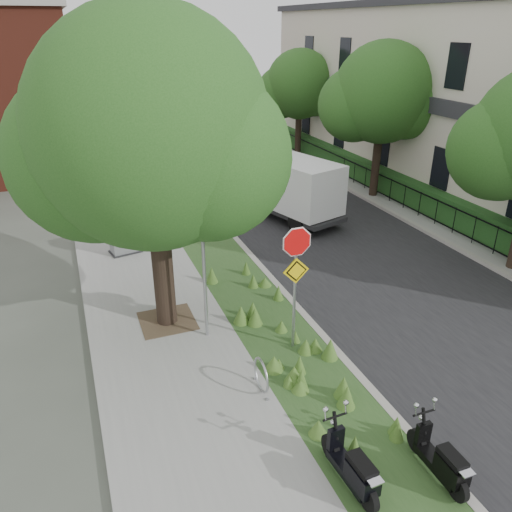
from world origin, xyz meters
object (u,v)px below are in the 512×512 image
(box_truck, at_px, (291,186))
(utility_cabinet, at_px, (124,234))
(scooter_near, at_px, (444,465))
(scooter_far, at_px, (355,473))
(sign_assembly, at_px, (296,264))

(box_truck, xyz_separation_m, utility_cabinet, (-6.74, -1.16, -0.61))
(scooter_near, xyz_separation_m, box_truck, (3.02, 12.70, 0.90))
(scooter_near, relative_size, scooter_far, 0.94)
(sign_assembly, height_order, utility_cabinet, sign_assembly)
(scooter_far, height_order, utility_cabinet, utility_cabinet)
(scooter_near, bearing_deg, utility_cabinet, 107.84)
(scooter_far, bearing_deg, box_truck, 69.88)
(sign_assembly, height_order, scooter_near, sign_assembly)
(scooter_far, bearing_deg, scooter_near, -14.52)
(box_truck, relative_size, utility_cabinet, 3.68)
(sign_assembly, distance_m, scooter_far, 4.54)
(scooter_near, distance_m, scooter_far, 1.54)
(scooter_near, distance_m, box_truck, 13.08)
(scooter_far, xyz_separation_m, utility_cabinet, (-2.23, 11.15, 0.27))
(box_truck, bearing_deg, scooter_far, -110.12)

